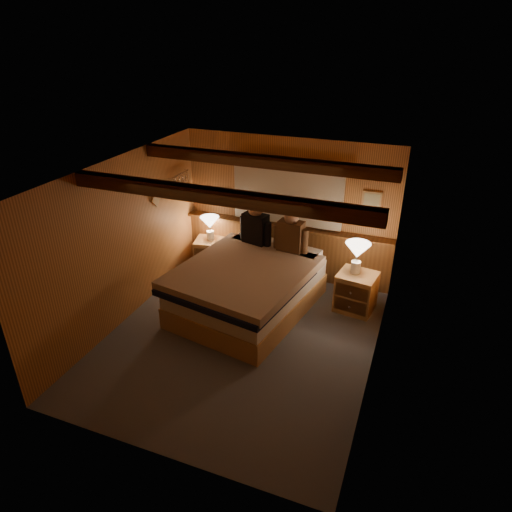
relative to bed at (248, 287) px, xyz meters
The scene contains 19 objects.
floor 0.85m from the bed, 75.70° to the right, with size 4.20×4.20×0.00m, color #4D535B.
ceiling 2.13m from the bed, 75.70° to the right, with size 4.20×4.20×0.00m, color #B47543.
wall_back 1.60m from the bed, 82.36° to the left, with size 3.60×3.60×0.00m, color #CD8949.
wall_left 1.94m from the bed, 155.85° to the right, with size 4.20×4.20×0.00m, color #CD8949.
wall_right 2.26m from the bed, 20.05° to the right, with size 4.20×4.20×0.00m, color #CD8949.
wall_front 2.94m from the bed, 86.26° to the right, with size 3.60×3.60×0.00m, color #CD8949.
wainscot 1.33m from the bed, 81.99° to the left, with size 3.60×0.23×0.94m.
curtain_window 1.73m from the bed, 81.95° to the left, with size 2.18×0.09×1.11m.
ceiling_beams 2.00m from the bed, 72.18° to the right, with size 3.60×1.65×0.16m.
coat_rail 2.17m from the bed, 150.97° to the left, with size 0.05×0.55×0.24m.
framed_print 2.35m from the bed, 41.41° to the left, with size 0.30×0.04×0.25m.
bed is the anchor object (origin of this frame).
nightstand_left 1.53m from the bed, 138.00° to the left, with size 0.59×0.55×0.56m.
nightstand_right 1.66m from the bed, 21.59° to the left, with size 0.63×0.58×0.61m.
lamp_left 1.60m from the bed, 137.33° to the left, with size 0.33×0.33×0.43m.
lamp_right 1.72m from the bed, 23.58° to the left, with size 0.37×0.37×0.49m.
person_left 1.05m from the bed, 102.83° to the left, with size 0.58×0.32×0.71m.
person_right 1.07m from the bed, 59.37° to the left, with size 0.58×0.26×0.70m.
duffel_bag 1.27m from the bed, 147.28° to the left, with size 0.53×0.32×0.38m.
Camera 1 is at (2.08, -4.79, 3.94)m, focal length 32.00 mm.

